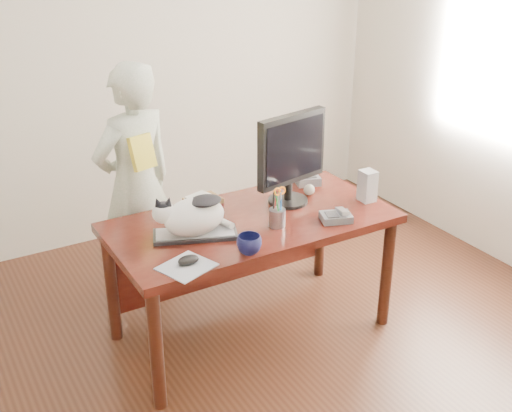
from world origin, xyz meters
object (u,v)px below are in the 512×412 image
object	(u,v)px
monitor	(291,154)
baseball	(309,190)
cat	(192,215)
calculator	(306,178)
person	(135,186)
speaker	(367,186)
keyboard	(195,234)
pen_cup	(277,215)
book_stack	(202,203)
phone	(337,216)
coffee_mug	(249,244)
mouse	(188,260)
desk	(245,237)

from	to	relation	value
monitor	baseball	size ratio (longest dim) A/B	8.10
cat	calculator	world-z (taller)	cat
person	speaker	bearing A→B (deg)	127.07
keyboard	pen_cup	xyz separation A→B (m)	(0.44, -0.11, 0.05)
keyboard	speaker	xyz separation A→B (m)	(1.09, -0.09, 0.08)
cat	monitor	bearing A→B (deg)	30.39
book_stack	phone	bearing A→B (deg)	-52.27
book_stack	person	bearing A→B (deg)	107.34
cat	calculator	size ratio (longest dim) A/B	1.89
keyboard	person	world-z (taller)	person
baseball	book_stack	world-z (taller)	book_stack
cat	pen_cup	bearing A→B (deg)	7.48
monitor	pen_cup	bearing A→B (deg)	-147.57
coffee_mug	baseball	size ratio (longest dim) A/B	1.87
mouse	book_stack	world-z (taller)	book_stack
person	book_stack	bearing A→B (deg)	101.17
coffee_mug	phone	bearing A→B (deg)	7.72
desk	calculator	world-z (taller)	calculator
pen_cup	keyboard	bearing A→B (deg)	165.63
cat	person	xyz separation A→B (m)	(-0.03, 0.76, -0.10)
desk	baseball	bearing A→B (deg)	4.74
desk	mouse	size ratio (longest dim) A/B	12.79
keyboard	calculator	bearing A→B (deg)	41.36
mouse	phone	size ratio (longest dim) A/B	0.63
speaker	baseball	size ratio (longest dim) A/B	2.80
cat	baseball	size ratio (longest dim) A/B	6.36
monitor	speaker	size ratio (longest dim) A/B	2.90
mouse	speaker	distance (m)	1.26
cat	baseball	world-z (taller)	cat
mouse	desk	bearing A→B (deg)	15.14
baseball	person	xyz separation A→B (m)	(-0.89, 0.61, -0.01)
monitor	book_stack	size ratio (longest dim) A/B	2.24
desk	baseball	size ratio (longest dim) A/B	23.73
monitor	mouse	world-z (taller)	monitor
mouse	calculator	world-z (taller)	calculator
keyboard	phone	world-z (taller)	phone
monitor	calculator	size ratio (longest dim) A/B	2.41
calculator	desk	bearing A→B (deg)	-142.17
speaker	calculator	distance (m)	0.45
pen_cup	phone	world-z (taller)	pen_cup
mouse	book_stack	xyz separation A→B (m)	(0.34, 0.56, 0.01)
mouse	coffee_mug	world-z (taller)	coffee_mug
baseball	book_stack	xyz separation A→B (m)	(-0.65, 0.15, 0.00)
coffee_mug	book_stack	bearing A→B (deg)	87.11
coffee_mug	baseball	distance (m)	0.82
keyboard	monitor	xyz separation A→B (m)	(0.67, 0.11, 0.30)
phone	book_stack	distance (m)	0.78
mouse	coffee_mug	xyz separation A→B (m)	(0.31, -0.05, 0.03)
coffee_mug	baseball	bearing A→B (deg)	33.85
mouse	speaker	xyz separation A→B (m)	(1.25, 0.16, 0.07)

